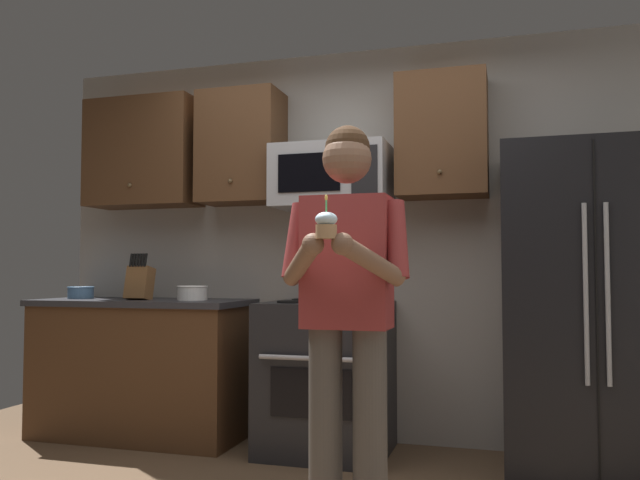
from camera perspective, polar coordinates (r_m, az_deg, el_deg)
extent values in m
cube|color=gray|center=(4.34, 3.89, -0.28)|extent=(4.40, 0.10, 2.60)
cube|color=black|center=(4.04, 0.59, -12.05)|extent=(0.76, 0.66, 0.92)
cube|color=black|center=(3.73, -0.85, -13.45)|extent=(0.48, 0.01, 0.28)
cylinder|color=#99999E|center=(3.68, -0.96, -10.45)|extent=(0.60, 0.03, 0.03)
cylinder|color=black|center=(3.92, -2.52, -5.49)|extent=(0.18, 0.18, 0.01)
cylinder|color=black|center=(3.81, 2.63, -5.56)|extent=(0.18, 0.18, 0.01)
cylinder|color=black|center=(4.18, -1.27, -5.32)|extent=(0.18, 0.18, 0.01)
cylinder|color=black|center=(4.09, 3.56, -5.37)|extent=(0.18, 0.18, 0.01)
cube|color=#9EA0A5|center=(4.15, 1.03, 5.65)|extent=(0.74, 0.40, 0.40)
cube|color=black|center=(3.98, -1.01, 6.01)|extent=(0.40, 0.01, 0.24)
cube|color=black|center=(3.89, 3.95, 6.22)|extent=(0.16, 0.01, 0.30)
cube|color=black|center=(3.83, 22.67, -5.72)|extent=(0.90, 0.72, 1.80)
cylinder|color=gray|center=(3.45, 22.50, -4.41)|extent=(0.02, 0.02, 0.90)
cylinder|color=gray|center=(3.46, 24.15, -4.37)|extent=(0.02, 0.02, 0.90)
cube|color=black|center=(3.47, 23.34, -6.04)|extent=(0.01, 0.01, 1.74)
cube|color=#4C301C|center=(4.79, -15.31, 7.39)|extent=(0.80, 0.34, 0.76)
sphere|color=brown|center=(4.60, -16.53, 4.68)|extent=(0.03, 0.03, 0.03)
cube|color=#4C301C|center=(4.45, -6.97, 8.10)|extent=(0.55, 0.34, 0.76)
sphere|color=brown|center=(4.25, -7.96, 5.21)|extent=(0.03, 0.03, 0.03)
cube|color=#4C301C|center=(4.12, 10.78, 9.03)|extent=(0.55, 0.34, 0.76)
sphere|color=brown|center=(3.90, 10.55, 5.96)|extent=(0.03, 0.03, 0.03)
cube|color=#4C301C|center=(4.59, -15.47, -11.10)|extent=(1.40, 0.62, 0.88)
cube|color=#2D2D33|center=(4.54, -15.40, -5.35)|extent=(1.44, 0.66, 0.04)
cube|color=brown|center=(4.50, -15.70, -3.72)|extent=(0.16, 0.15, 0.24)
cylinder|color=black|center=(4.51, -16.40, -1.73)|extent=(0.02, 0.04, 0.09)
cylinder|color=black|center=(4.50, -16.16, -1.73)|extent=(0.02, 0.04, 0.09)
cylinder|color=black|center=(4.48, -15.93, -1.73)|extent=(0.02, 0.04, 0.09)
cylinder|color=black|center=(4.47, -15.69, -1.74)|extent=(0.02, 0.04, 0.09)
cylinder|color=black|center=(4.46, -15.45, -1.74)|extent=(0.02, 0.04, 0.09)
cylinder|color=black|center=(4.45, -15.21, -1.74)|extent=(0.02, 0.04, 0.09)
cylinder|color=white|center=(4.34, -11.25, -4.67)|extent=(0.20, 0.20, 0.09)
torus|color=white|center=(4.34, -11.24, -4.08)|extent=(0.21, 0.21, 0.01)
cylinder|color=#4C7299|center=(4.82, -20.45, -4.42)|extent=(0.17, 0.17, 0.08)
torus|color=#4C7299|center=(4.82, -20.44, -3.95)|extent=(0.18, 0.18, 0.01)
cylinder|color=#4C4742|center=(2.95, 0.49, -16.13)|extent=(0.15, 0.15, 0.86)
cylinder|color=#4C4742|center=(2.90, 4.45, -16.34)|extent=(0.15, 0.15, 0.86)
cube|color=maroon|center=(2.84, 2.43, -1.98)|extent=(0.38, 0.22, 0.58)
sphere|color=brown|center=(2.89, 2.41, 7.19)|extent=(0.22, 0.22, 0.22)
sphere|color=#382314|center=(2.90, 2.45, 8.13)|extent=(0.20, 0.20, 0.20)
cylinder|color=maroon|center=(2.88, -2.07, -0.10)|extent=(0.15, 0.18, 0.35)
cylinder|color=brown|center=(2.70, -1.64, -1.97)|extent=(0.26, 0.33, 0.21)
sphere|color=brown|center=(2.55, -0.62, -0.38)|extent=(0.09, 0.09, 0.09)
cylinder|color=maroon|center=(2.77, 6.79, 0.03)|extent=(0.15, 0.18, 0.35)
cylinder|color=brown|center=(2.62, 4.61, -1.93)|extent=(0.26, 0.33, 0.21)
sphere|color=brown|center=(2.52, 1.99, -0.35)|extent=(0.09, 0.09, 0.09)
cylinder|color=#A87F56|center=(2.52, 0.56, 0.73)|extent=(0.08, 0.08, 0.06)
ellipsoid|color=silver|center=(2.52, 0.56, 1.86)|extent=(0.09, 0.09, 0.06)
cylinder|color=#4CBF66|center=(2.53, 0.56, 2.93)|extent=(0.01, 0.01, 0.06)
ellipsoid|color=#FFD159|center=(2.53, 0.55, 3.77)|extent=(0.01, 0.01, 0.02)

